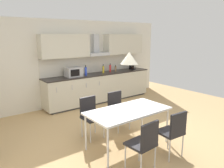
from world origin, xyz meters
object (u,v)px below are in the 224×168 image
Objects in this scene: chair_near_left at (145,141)px; chair_near_right at (173,130)px; bottle_brown at (116,69)px; dining_table at (128,112)px; pendant_lamp at (129,58)px; microwave at (74,72)px; bottle_yellow at (103,69)px; chair_far_left at (90,113)px; bottle_blue at (86,71)px; bottle_red at (110,68)px; chair_far_right at (117,106)px; coffee_maker at (132,65)px.

chair_near_right is at bearing 0.00° from chair_near_left.
bottle_brown is 0.25× the size of chair_near_left.
dining_table is 1.04m from pendant_lamp.
microwave and bottle_yellow have the same top height.
bottle_yellow is 0.32× the size of chair_far_left.
bottle_blue reaches higher than chair_far_left.
microwave is 0.55× the size of chair_far_left.
pendant_lamp reaches higher than chair_far_left.
chair_far_left is at bearing -134.91° from bottle_red.
chair_near_left is at bearing -180.00° from chair_near_right.
pendant_lamp is (-0.36, 0.80, 1.21)m from chair_near_right.
bottle_red is (1.01, 0.10, -0.01)m from bottle_blue.
bottle_yellow is 0.88× the size of pendant_lamp.
microwave is at bearing 71.44° from chair_far_left.
chair_far_right is at bearing -88.85° from microwave.
bottle_blue is at bearing 75.78° from dining_table.
coffee_maker is 0.34× the size of chair_far_left.
chair_near_left is 2.72× the size of pendant_lamp.
dining_table is at bearing 114.20° from chair_near_right.
coffee_maker is 3.96m from dining_table.
coffee_maker is 0.79m from bottle_brown.
bottle_yellow is 4.07m from chair_near_left.
bottle_brown is (1.59, -0.01, -0.05)m from microwave.
dining_table is 5.05× the size of pendant_lamp.
chair_far_left is at bearing -130.89° from bottle_yellow.
dining_table is at bearing -114.49° from chair_far_right.
bottle_red is at bearing 59.25° from dining_table.
bottle_red is 3.38m from dining_table.
dining_table is 0.89m from chair_far_right.
coffee_maker is 1.30m from bottle_yellow.
bottle_red is 3.00m from chair_far_left.
bottle_yellow is at bearing -170.53° from bottle_red.
bottle_yellow is at bearing 74.01° from chair_near_right.
bottle_brown is 0.25× the size of chair_far_left.
bottle_brown is 3.10m from chair_far_left.
bottle_blue is at bearing 75.78° from pendant_lamp.
dining_table is at bearing -104.22° from bottle_blue.
chair_far_right is (-1.04, -2.04, -0.53)m from bottle_yellow.
chair_far_left is (-0.72, 1.59, 0.00)m from chair_near_right.
bottle_blue reaches higher than bottle_yellow.
bottle_red is at bearing 5.64° from bottle_blue.
chair_far_right is at bearing -122.96° from bottle_red.
chair_near_left is (-0.72, -1.59, 0.00)m from chair_far_right.
chair_far_left is (-3.06, -2.07, -0.56)m from coffee_maker.
bottle_yellow is at bearing 3.85° from bottle_blue.
bottle_yellow reaches higher than chair_far_left.
bottle_yellow is 1.30× the size of bottle_brown.
microwave is 2.23m from chair_far_left.
microwave is 1.70× the size of bottle_red.
bottle_blue is at bearing -174.36° from bottle_red.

